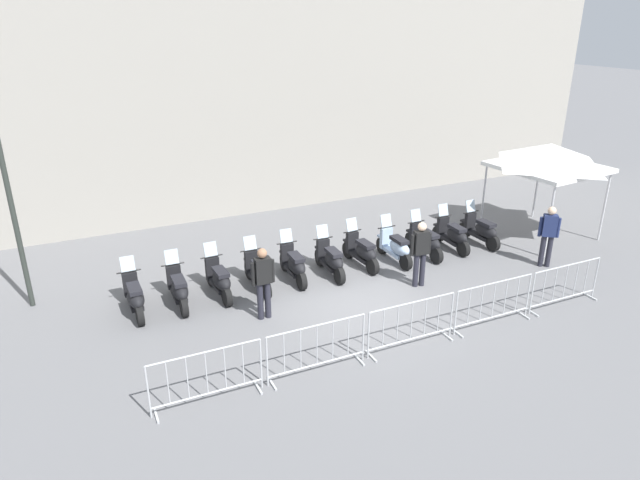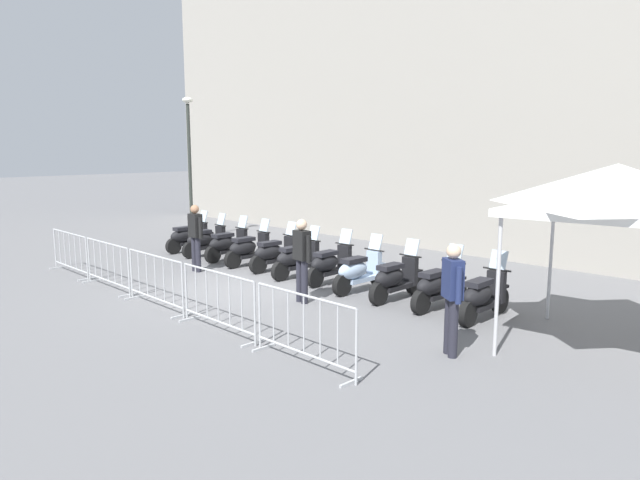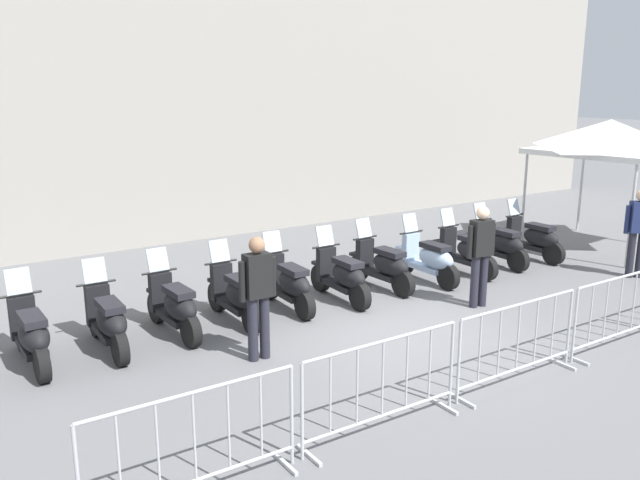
# 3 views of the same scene
# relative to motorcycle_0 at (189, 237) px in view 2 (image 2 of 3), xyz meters

# --- Properties ---
(ground_plane) EXTENTS (120.00, 120.00, 0.00)m
(ground_plane) POSITION_rel_motorcycle_0_xyz_m (4.79, -2.30, -0.45)
(ground_plane) COLOR slate
(building_facade) EXTENTS (28.10, 5.38, 12.62)m
(building_facade) POSITION_rel_motorcycle_0_xyz_m (5.71, 6.21, 5.86)
(building_facade) COLOR #9E998E
(building_facade) RESTS_ON ground
(motorcycle_0) EXTENTS (0.56, 1.73, 1.24)m
(motorcycle_0) POSITION_rel_motorcycle_0_xyz_m (0.00, 0.00, 0.00)
(motorcycle_0) COLOR black
(motorcycle_0) RESTS_ON ground
(motorcycle_1) EXTENTS (0.60, 1.72, 1.24)m
(motorcycle_1) POSITION_rel_motorcycle_0_xyz_m (0.99, -0.14, 0.00)
(motorcycle_1) COLOR black
(motorcycle_1) RESTS_ON ground
(motorcycle_2) EXTENTS (0.56, 1.73, 1.24)m
(motorcycle_2) POSITION_rel_motorcycle_0_xyz_m (2.00, -0.18, 0.00)
(motorcycle_2) COLOR black
(motorcycle_2) RESTS_ON ground
(motorcycle_3) EXTENTS (0.57, 1.73, 1.24)m
(motorcycle_3) POSITION_rel_motorcycle_0_xyz_m (2.99, -0.31, 0.00)
(motorcycle_3) COLOR black
(motorcycle_3) RESTS_ON ground
(motorcycle_4) EXTENTS (0.62, 1.72, 1.24)m
(motorcycle_4) POSITION_rel_motorcycle_0_xyz_m (3.99, -0.34, 0.00)
(motorcycle_4) COLOR black
(motorcycle_4) RESTS_ON ground
(motorcycle_5) EXTENTS (0.61, 1.72, 1.24)m
(motorcycle_5) POSITION_rel_motorcycle_0_xyz_m (4.98, -0.57, 0.00)
(motorcycle_5) COLOR black
(motorcycle_5) RESTS_ON ground
(motorcycle_6) EXTENTS (0.56, 1.72, 1.24)m
(motorcycle_6) POSITION_rel_motorcycle_0_xyz_m (5.99, -0.55, 0.00)
(motorcycle_6) COLOR black
(motorcycle_6) RESTS_ON ground
(motorcycle_7) EXTENTS (0.58, 1.73, 1.24)m
(motorcycle_7) POSITION_rel_motorcycle_0_xyz_m (6.97, -0.78, 0.00)
(motorcycle_7) COLOR black
(motorcycle_7) RESTS_ON ground
(motorcycle_8) EXTENTS (0.57, 1.73, 1.24)m
(motorcycle_8) POSITION_rel_motorcycle_0_xyz_m (7.97, -0.88, 0.00)
(motorcycle_8) COLOR black
(motorcycle_8) RESTS_ON ground
(motorcycle_9) EXTENTS (0.61, 1.72, 1.24)m
(motorcycle_9) POSITION_rel_motorcycle_0_xyz_m (8.97, -0.92, 0.00)
(motorcycle_9) COLOR black
(motorcycle_9) RESTS_ON ground
(motorcycle_10) EXTENTS (0.56, 1.73, 1.24)m
(motorcycle_10) POSITION_rel_motorcycle_0_xyz_m (9.97, -1.08, 0.00)
(motorcycle_10) COLOR black
(motorcycle_10) RESTS_ON ground
(barrier_segment_0) EXTENTS (2.06, 0.64, 1.07)m
(barrier_segment_0) POSITION_rel_motorcycle_0_xyz_m (0.28, -3.90, 0.07)
(barrier_segment_0) COLOR #B2B5B7
(barrier_segment_0) RESTS_ON ground
(barrier_segment_1) EXTENTS (2.06, 0.64, 1.07)m
(barrier_segment_1) POSITION_rel_motorcycle_0_xyz_m (2.43, -4.13, 0.07)
(barrier_segment_1) COLOR #B2B5B7
(barrier_segment_1) RESTS_ON ground
(barrier_segment_2) EXTENTS (2.06, 0.64, 1.07)m
(barrier_segment_2) POSITION_rel_motorcycle_0_xyz_m (4.57, -4.36, 0.07)
(barrier_segment_2) COLOR #B2B5B7
(barrier_segment_2) RESTS_ON ground
(barrier_segment_3) EXTENTS (2.06, 0.64, 1.07)m
(barrier_segment_3) POSITION_rel_motorcycle_0_xyz_m (6.71, -4.59, 0.07)
(barrier_segment_3) COLOR #B2B5B7
(barrier_segment_3) RESTS_ON ground
(barrier_segment_4) EXTENTS (2.06, 0.64, 1.07)m
(barrier_segment_4) POSITION_rel_motorcycle_0_xyz_m (8.86, -4.83, 0.07)
(barrier_segment_4) COLOR #B2B5B7
(barrier_segment_4) RESTS_ON ground
(street_lamp) EXTENTS (0.36, 0.36, 4.90)m
(street_lamp) POSITION_rel_motorcycle_0_xyz_m (-2.03, 1.72, 2.57)
(street_lamp) COLOR #2D332D
(street_lamp) RESTS_ON ground
(officer_near_row_end) EXTENTS (0.54, 0.30, 1.73)m
(officer_near_row_end) POSITION_rel_motorcycle_0_xyz_m (6.58, -2.24, 0.53)
(officer_near_row_end) COLOR #23232D
(officer_near_row_end) RESTS_ON ground
(officer_mid_plaza) EXTENTS (0.43, 0.40, 1.73)m
(officer_mid_plaza) POSITION_rel_motorcycle_0_xyz_m (10.33, -3.11, 0.53)
(officer_mid_plaza) COLOR #23232D
(officer_mid_plaza) RESTS_ON ground
(officer_by_barriers) EXTENTS (0.55, 0.26, 1.73)m
(officer_by_barriers) POSITION_rel_motorcycle_0_xyz_m (2.48, -1.69, 0.53)
(officer_by_barriers) COLOR #23232D
(officer_by_barriers) RESTS_ON ground
(canopy_tent) EXTENTS (2.77, 2.77, 2.91)m
(canopy_tent) POSITION_rel_motorcycle_0_xyz_m (12.11, -1.45, 2.06)
(canopy_tent) COLOR silver
(canopy_tent) RESTS_ON ground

